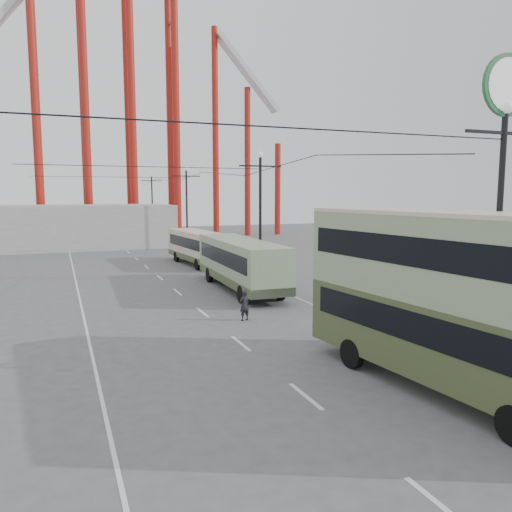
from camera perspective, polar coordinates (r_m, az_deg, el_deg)
name	(u,v)px	position (r m, az deg, el deg)	size (l,w,h in m)	color
ground	(305,371)	(18.48, 5.60, -12.97)	(160.00, 160.00, 0.00)	#515154
road_markings	(168,283)	(36.38, -10.02, -3.01)	(12.52, 120.00, 0.01)	silver
lamp_post_near	(503,147)	(18.48, 26.43, 11.12)	(3.20, 0.44, 10.80)	black
lamp_post_mid	(260,217)	(36.11, 0.49, 4.49)	(3.20, 0.44, 9.32)	black
lamp_post_far	(187,209)	(57.07, -7.92, 5.40)	(3.20, 0.44, 9.32)	black
lamp_post_distant	(152,205)	(78.61, -11.77, 5.77)	(3.20, 0.44, 9.32)	black
roller_coaster	(95,69)	(74.37, -17.95, 19.68)	(52.95, 5.00, 55.48)	maroon
fairground_shed	(76,226)	(62.55, -19.83, 3.19)	(22.00, 10.00, 5.00)	#979692
double_decker_bus	(446,292)	(16.95, 20.85, -3.87)	(3.91, 11.03, 5.79)	#3A4927
single_decker_green	(240,262)	(32.92, -1.78, -0.68)	(3.02, 11.78, 3.31)	gray
single_decker_cream	(197,246)	(44.99, -6.75, 1.15)	(3.24, 9.82, 3.00)	beige
pedestrian	(244,305)	(25.16, -1.33, -5.65)	(0.57, 0.37, 1.55)	black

